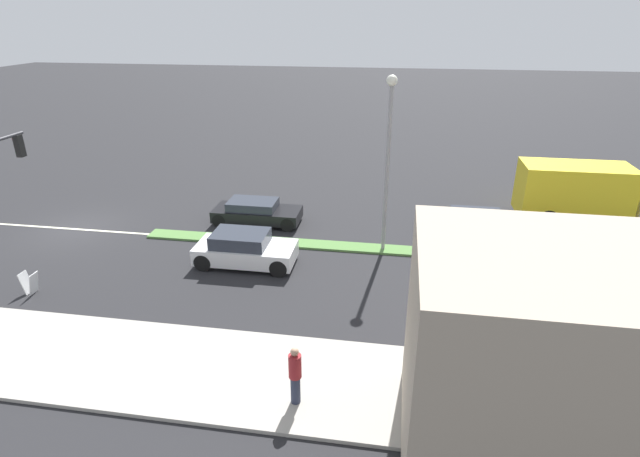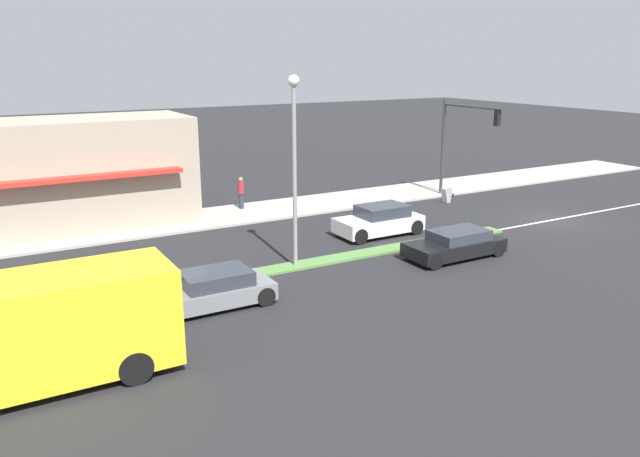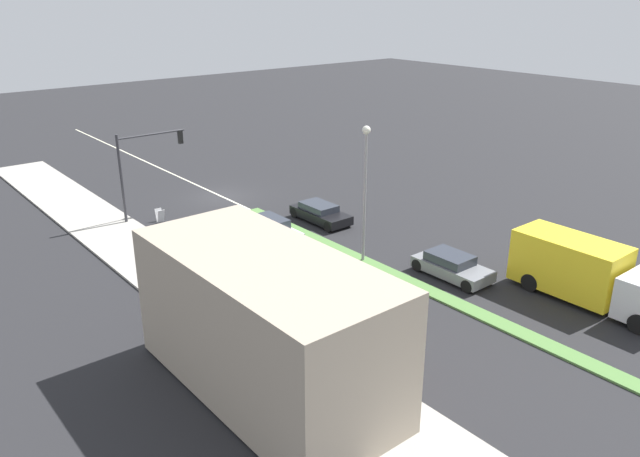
{
  "view_description": "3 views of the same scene",
  "coord_description": "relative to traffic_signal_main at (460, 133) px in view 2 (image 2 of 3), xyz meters",
  "views": [
    {
      "loc": [
        20.0,
        15.31,
        9.64
      ],
      "look_at": [
        0.79,
        12.23,
        1.21
      ],
      "focal_mm": 28.0,
      "sensor_mm": 36.0,
      "label": 1
    },
    {
      "loc": [
        -20.88,
        25.8,
        8.1
      ],
      "look_at": [
        -0.52,
        14.08,
        1.61
      ],
      "focal_mm": 35.0,
      "sensor_mm": 36.0,
      "label": 2
    },
    {
      "loc": [
        21.56,
        37.53,
        13.81
      ],
      "look_at": [
        1.53,
        13.08,
        1.75
      ],
      "focal_mm": 35.0,
      "sensor_mm": 36.0,
      "label": 3
    }
  ],
  "objects": [
    {
      "name": "suv_grey",
      "position": [
        -8.32,
        18.21,
        -3.3
      ],
      "size": [
        1.87,
        4.12,
        1.23
      ],
      "color": "slate",
      "rests_on": "ground"
    },
    {
      "name": "traffic_signal_main",
      "position": [
        0.0,
        0.0,
        0.0
      ],
      "size": [
        4.59,
        0.34,
        5.6
      ],
      "color": "#333338",
      "rests_on": "sidewalk_right"
    },
    {
      "name": "delivery_truck",
      "position": [
        -11.12,
        23.87,
        -2.43
      ],
      "size": [
        2.44,
        7.5,
        2.87
      ],
      "color": "silver",
      "rests_on": "ground"
    },
    {
      "name": "van_white",
      "position": [
        -3.92,
        8.31,
        -3.22
      ],
      "size": [
        1.89,
        4.08,
        1.41
      ],
      "color": "silver",
      "rests_on": "ground"
    },
    {
      "name": "lane_marking_center",
      "position": [
        -6.12,
        -1.0,
        -3.9
      ],
      "size": [
        0.16,
        60.0,
        0.01
      ],
      "primitive_type": "cube",
      "color": "beige",
      "rests_on": "ground"
    },
    {
      "name": "street_lamp",
      "position": [
        -6.12,
        13.91,
        0.88
      ],
      "size": [
        0.44,
        0.44,
        7.37
      ],
      "color": "gray",
      "rests_on": "median_strip"
    },
    {
      "name": "sidewalk_right",
      "position": [
        2.88,
        17.5,
        -3.84
      ],
      "size": [
        4.0,
        73.0,
        0.12
      ],
      "primitive_type": "cube",
      "color": "#A8A399",
      "rests_on": "ground"
    },
    {
      "name": "ground_plane",
      "position": [
        -6.12,
        17.0,
        -3.9
      ],
      "size": [
        160.0,
        160.0,
        0.0
      ],
      "primitive_type": "plane",
      "color": "#232326"
    },
    {
      "name": "suv_black",
      "position": [
        -8.32,
        7.55,
        -3.33
      ],
      "size": [
        1.81,
        4.28,
        1.16
      ],
      "color": "black",
      "rests_on": "ground"
    },
    {
      "name": "pedestrian",
      "position": [
        3.75,
        12.04,
        -2.87
      ],
      "size": [
        0.34,
        0.34,
        1.72
      ],
      "color": "#282D42",
      "rests_on": "sidewalk_right"
    },
    {
      "name": "warning_aframe_sign",
      "position": [
        -0.38,
        1.11,
        -3.47
      ],
      "size": [
        0.45,
        0.53,
        0.84
      ],
      "color": "silver",
      "rests_on": "ground"
    },
    {
      "name": "building_corner_store",
      "position": [
        4.54,
        20.18,
        -1.19
      ],
      "size": [
        5.5,
        10.72,
        5.17
      ],
      "color": "tan",
      "rests_on": "sidewalk_right"
    }
  ]
}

